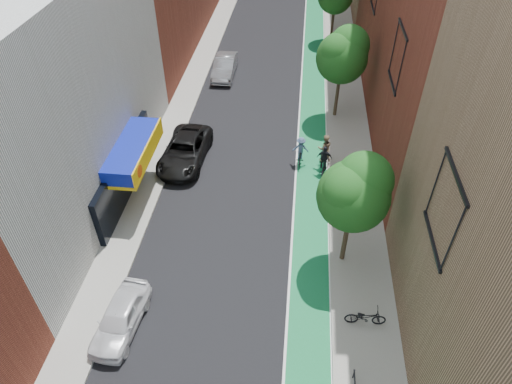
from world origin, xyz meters
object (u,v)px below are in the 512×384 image
(parked_car_white, at_px, (120,318))
(parked_car_black, at_px, (185,151))
(cyclist_lane_near, at_px, (324,153))
(cyclist_lane_far, at_px, (300,153))
(parked_car_silver, at_px, (225,67))
(cyclist_lane_mid, at_px, (324,164))

(parked_car_white, relative_size, parked_car_black, 0.71)
(cyclist_lane_near, xyz_separation_m, cyclist_lane_far, (-1.50, 0.03, -0.12))
(parked_car_silver, height_order, cyclist_lane_far, cyclist_lane_far)
(parked_car_black, bearing_deg, cyclist_lane_near, 6.03)
(parked_car_white, xyz_separation_m, cyclist_lane_near, (9.03, 12.92, 0.28))
(parked_car_white, xyz_separation_m, parked_car_silver, (0.80, 24.69, 0.10))
(cyclist_lane_mid, relative_size, cyclist_lane_far, 1.01)
(parked_car_black, height_order, cyclist_lane_far, cyclist_lane_far)
(parked_car_white, relative_size, parked_car_silver, 0.84)
(parked_car_white, bearing_deg, parked_car_silver, 93.39)
(parked_car_white, distance_m, parked_car_silver, 24.70)
(parked_car_black, xyz_separation_m, cyclist_lane_near, (8.91, 0.46, 0.18))
(parked_car_silver, bearing_deg, parked_car_black, -93.40)
(parked_car_white, distance_m, parked_car_black, 12.46)
(parked_car_white, relative_size, cyclist_lane_near, 1.81)
(parked_car_silver, xyz_separation_m, cyclist_lane_mid, (8.23, -12.59, -0.06))
(cyclist_lane_mid, height_order, cyclist_lane_far, cyclist_lane_mid)
(cyclist_lane_near, relative_size, cyclist_lane_mid, 1.14)
(cyclist_lane_far, bearing_deg, parked_car_silver, -59.27)
(cyclist_lane_mid, bearing_deg, cyclist_lane_near, -81.37)
(parked_car_white, relative_size, cyclist_lane_mid, 2.07)
(parked_car_silver, relative_size, cyclist_lane_mid, 2.46)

